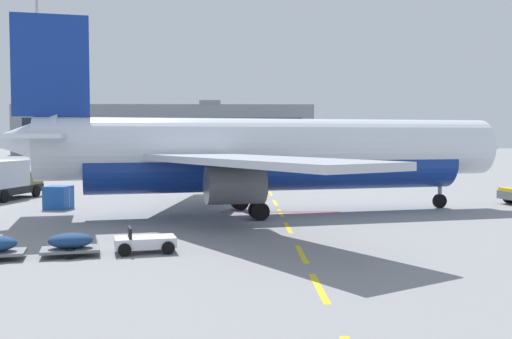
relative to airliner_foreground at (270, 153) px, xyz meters
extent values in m
plane|color=gray|center=(22.74, 18.87, -3.95)|extent=(400.00, 400.00, 0.00)
cube|color=yellow|center=(0.74, -19.29, -3.95)|extent=(0.24, 4.00, 0.01)
cube|color=yellow|center=(0.74, -13.46, -3.95)|extent=(0.24, 4.00, 0.01)
cube|color=yellow|center=(0.74, -6.04, -3.95)|extent=(0.24, 4.00, 0.01)
cube|color=yellow|center=(0.74, 0.35, -3.95)|extent=(0.24, 4.00, 0.01)
cube|color=yellow|center=(0.74, 6.56, -3.95)|extent=(0.24, 4.00, 0.01)
cube|color=yellow|center=(0.74, 13.93, -3.95)|extent=(0.24, 4.00, 0.01)
cube|color=yellow|center=(0.74, 20.72, -3.95)|extent=(0.24, 4.00, 0.01)
cube|color=yellow|center=(0.74, 28.19, -3.95)|extent=(0.24, 4.00, 0.01)
cube|color=yellow|center=(0.74, 34.56, -3.95)|extent=(0.24, 4.00, 0.01)
cube|color=yellow|center=(0.74, 41.97, -3.95)|extent=(0.24, 4.00, 0.01)
cube|color=yellow|center=(0.74, 48.60, -3.95)|extent=(0.24, 4.00, 0.01)
cube|color=yellow|center=(0.74, 55.14, -3.95)|extent=(0.24, 4.00, 0.01)
cube|color=yellow|center=(0.74, 62.39, -3.95)|extent=(0.24, 4.00, 0.01)
cube|color=#B21414|center=(0.74, 0.87, -3.95)|extent=(8.00, 0.40, 0.01)
cylinder|color=silver|center=(0.57, 0.13, 0.35)|extent=(30.17, 10.59, 3.80)
cylinder|color=navy|center=(0.57, 0.13, -0.69)|extent=(24.65, 9.01, 3.50)
cone|color=silver|center=(15.22, 3.58, 0.35)|extent=(4.26, 4.43, 3.72)
cone|color=silver|center=(-14.76, -3.47, 0.83)|extent=(4.83, 4.11, 3.23)
cube|color=#192333|center=(14.20, 3.34, 1.02)|extent=(2.21, 3.14, 0.60)
cube|color=navy|center=(-13.06, -3.07, 5.25)|extent=(4.37, 1.36, 6.00)
cube|color=silver|center=(-14.47, -0.12, 1.11)|extent=(4.58, 6.96, 0.24)
cube|color=silver|center=(-13.01, -6.35, 1.11)|extent=(4.58, 6.96, 0.24)
cube|color=#B7BCC6|center=(-5.25, 7.50, -0.12)|extent=(6.56, 17.41, 0.36)
cube|color=#B7BCC6|center=(-1.35, -9.05, -0.12)|extent=(13.19, 16.91, 0.36)
cylinder|color=#4C4F54|center=(-4.71, 4.54, -1.57)|extent=(3.60, 2.78, 2.10)
cylinder|color=black|center=(-3.15, 4.91, -1.57)|extent=(0.53, 1.77, 1.79)
cylinder|color=#4C4F54|center=(-2.19, -6.16, -1.57)|extent=(3.60, 2.78, 2.10)
cylinder|color=black|center=(-0.63, -5.80, -1.57)|extent=(0.53, 1.77, 1.79)
cylinder|color=gray|center=(12.15, 2.86, -2.12)|extent=(0.28, 0.28, 2.67)
cylinder|color=black|center=(12.15, 2.86, -3.45)|extent=(1.03, 0.50, 0.99)
cylinder|color=gray|center=(-1.97, 2.21, -2.09)|extent=(0.28, 0.28, 2.61)
cylinder|color=black|center=(-2.05, 2.55, -3.40)|extent=(1.15, 0.59, 1.10)
cylinder|color=black|center=(-1.89, 1.87, -3.40)|extent=(1.15, 0.59, 1.10)
cylinder|color=gray|center=(-0.78, -2.85, -2.09)|extent=(0.28, 0.28, 2.61)
cylinder|color=black|center=(-0.86, -2.51, -3.40)|extent=(1.15, 0.59, 1.10)
cylinder|color=black|center=(-0.70, -3.20, -3.40)|extent=(1.15, 0.59, 1.10)
cylinder|color=black|center=(18.47, 5.86, -3.50)|extent=(0.96, 0.56, 0.90)
cube|color=black|center=(-20.65, 9.52, -3.21)|extent=(3.80, 7.35, 0.60)
cube|color=#606638|center=(-20.17, 11.78, -2.36)|extent=(2.75, 2.81, 1.10)
cube|color=#192333|center=(-19.93, 12.91, -2.26)|extent=(1.89, 0.46, 0.64)
cylinder|color=black|center=(-21.36, 11.96, -3.47)|extent=(0.47, 1.00, 0.96)
cylinder|color=black|center=(-19.01, 11.46, -3.47)|extent=(0.47, 1.00, 0.96)
cylinder|color=black|center=(-19.94, 7.08, -3.47)|extent=(0.47, 1.00, 0.96)
cube|color=silver|center=(-6.02, -12.98, -3.49)|extent=(2.86, 1.97, 0.44)
cube|color=black|center=(-6.65, -13.13, -3.09)|extent=(0.38, 1.12, 0.56)
cylinder|color=black|center=(-5.30, -12.09, -3.67)|extent=(0.59, 0.31, 0.56)
cylinder|color=black|center=(-4.97, -13.45, -3.67)|extent=(0.59, 0.31, 0.56)
cylinder|color=black|center=(-7.07, -12.51, -3.67)|extent=(0.59, 0.31, 0.56)
cylinder|color=black|center=(-6.74, -13.88, -3.67)|extent=(0.59, 0.31, 0.56)
cube|color=slate|center=(-9.03, -13.71, -3.67)|extent=(2.69, 2.02, 0.12)
ellipsoid|color=navy|center=(-9.03, -13.71, -3.29)|extent=(2.06, 1.60, 0.64)
cylinder|color=black|center=(-9.19, -13.05, -3.73)|extent=(0.46, 0.24, 0.44)
cylinder|color=black|center=(-8.87, -14.37, -3.73)|extent=(0.46, 0.24, 0.44)
cube|color=#194C9E|center=(-14.57, 2.95, -3.15)|extent=(1.86, 1.83, 1.60)
cube|color=silver|center=(-14.57, 2.95, -3.15)|extent=(1.60, 0.34, 1.36)
cylinder|color=slate|center=(-29.03, 42.55, -3.65)|extent=(0.70, 0.70, 0.60)
cylinder|color=#9EA0A5|center=(-29.03, 42.55, 9.14)|extent=(0.36, 0.36, 26.18)
cube|color=gray|center=(-23.53, 137.77, 3.07)|extent=(83.92, 19.70, 14.04)
cube|color=#192333|center=(-23.53, 127.86, 3.77)|extent=(77.20, 0.12, 5.05)
cube|color=gray|center=(-10.94, 137.77, 10.89)|extent=(6.00, 5.00, 1.60)
camera|label=1|loc=(-1.84, -38.94, 1.07)|focal=42.14mm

